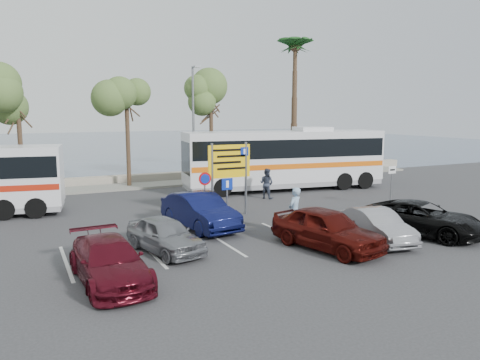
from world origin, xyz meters
name	(u,v)px	position (x,y,z in m)	size (l,w,h in m)	color
ground	(239,233)	(0.00, 0.00, 0.00)	(120.00, 120.00, 0.00)	#303032
kerb_strip	(151,185)	(0.00, 14.00, 0.07)	(44.00, 2.40, 0.15)	gray
seawall	(144,178)	(0.00, 16.00, 0.30)	(48.00, 0.80, 0.60)	#9E927E
sea	(73,144)	(0.00, 60.00, 0.01)	(140.00, 140.00, 0.00)	#44556D
tree_left	(17,96)	(-8.00, 14.00, 6.00)	(3.20, 3.20, 7.20)	#382619
tree_mid	(126,87)	(-1.50, 14.00, 6.65)	(3.20, 3.20, 8.00)	#382619
tree_right	(211,96)	(4.50, 14.00, 6.17)	(3.20, 3.20, 7.40)	#382619
palm_tree	(295,49)	(11.50, 14.00, 9.87)	(4.80, 4.80, 11.20)	#382619
street_lamp_right	(194,119)	(3.00, 13.52, 4.60)	(0.45, 1.15, 8.01)	slate
direction_sign	(229,167)	(1.00, 3.20, 2.43)	(2.20, 0.12, 3.60)	slate
sign_no_stop	(205,189)	(-0.60, 2.38, 1.58)	(0.60, 0.08, 2.35)	slate
sign_parking	(227,196)	(-0.20, 0.79, 1.47)	(0.50, 0.07, 2.25)	slate
sign_taxi	(392,180)	(9.80, 1.49, 1.42)	(0.50, 0.07, 2.20)	slate
lane_markings	(224,242)	(-1.14, -1.00, 0.00)	(12.02, 4.20, 0.01)	silver
coach_bus_right	(285,161)	(7.50, 8.75, 1.90)	(13.38, 4.53, 4.09)	silver
car_silver_a	(165,235)	(-3.60, -1.24, 0.65)	(1.53, 3.79, 1.29)	gray
car_blue	(200,211)	(-1.20, 1.50, 0.78)	(1.64, 4.71, 1.55)	#0E1344
car_maroon	(109,261)	(-6.00, -3.50, 0.65)	(1.83, 4.49, 1.30)	#550E1A
car_red	(327,229)	(1.92, -3.50, 0.78)	(1.84, 4.57, 1.56)	#4C0F0A
suv_black	(421,218)	(6.72, -3.50, 0.69)	(2.29, 4.97, 1.38)	black
car_silver_b	(377,226)	(4.32, -3.50, 0.64)	(1.35, 3.87, 1.27)	gray
pedestrian_near	(295,211)	(2.00, -1.15, 0.99)	(0.72, 0.47, 1.98)	#86A6C3
pedestrian_far	(267,183)	(4.92, 6.50, 0.89)	(0.87, 0.68, 1.78)	#32394B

